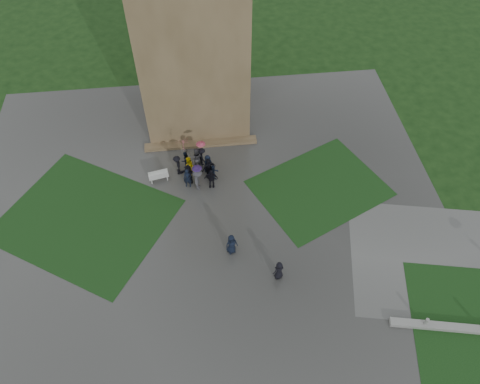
{
  "coord_description": "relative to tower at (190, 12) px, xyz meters",
  "views": [
    {
      "loc": [
        0.1,
        -16.83,
        26.39
      ],
      "look_at": [
        2.46,
        4.28,
        1.2
      ],
      "focal_mm": 35.0,
      "sensor_mm": 36.0,
      "label": 1
    }
  ],
  "objects": [
    {
      "name": "ground",
      "position": [
        0.0,
        -15.0,
        -9.0
      ],
      "size": [
        120.0,
        120.0,
        0.0
      ],
      "primitive_type": "plane",
      "color": "black"
    },
    {
      "name": "tower_plinth",
      "position": [
        0.0,
        -4.4,
        -8.87
      ],
      "size": [
        9.0,
        0.8,
        0.22
      ],
      "primitive_type": "cube",
      "color": "brown",
      "rests_on": "plaza"
    },
    {
      "name": "plaza",
      "position": [
        0.0,
        -13.0,
        -8.99
      ],
      "size": [
        34.0,
        34.0,
        0.02
      ],
      "primitive_type": "cube",
      "color": "#353533",
      "rests_on": "ground"
    },
    {
      "name": "bench",
      "position": [
        -3.35,
        -7.85,
        -8.54
      ],
      "size": [
        1.54,
        0.75,
        0.86
      ],
      "rotation": [
        0.0,
        0.0,
        0.2
      ],
      "color": "#B5B5B0",
      "rests_on": "plaza"
    },
    {
      "name": "pedestrian_mid",
      "position": [
        1.44,
        -14.8,
        -8.14
      ],
      "size": [
        0.96,
        0.8,
        1.69
      ],
      "primitive_type": "imported",
      "rotation": [
        0.0,
        0.0,
        0.34
      ],
      "color": "black",
      "rests_on": "plaza"
    },
    {
      "name": "lawn_inset_left",
      "position": [
        -8.5,
        -11.0,
        -8.97
      ],
      "size": [
        14.1,
        13.46,
        0.01
      ],
      "primitive_type": "cube",
      "rotation": [
        0.0,
        0.0,
        -0.56
      ],
      "color": "black",
      "rests_on": "plaza"
    },
    {
      "name": "tower",
      "position": [
        0.0,
        0.0,
        0.0
      ],
      "size": [
        8.0,
        8.0,
        18.0
      ],
      "primitive_type": "cube",
      "color": "brown",
      "rests_on": "ground"
    },
    {
      "name": "visitor_cluster",
      "position": [
        -0.52,
        -7.76,
        -7.84
      ],
      "size": [
        3.45,
        3.68,
        2.72
      ],
      "color": "black",
      "rests_on": "plaza"
    },
    {
      "name": "lawn_inset_right",
      "position": [
        8.5,
        -10.0,
        -8.97
      ],
      "size": [
        11.12,
        10.15,
        0.01
      ],
      "primitive_type": "cube",
      "rotation": [
        0.0,
        0.0,
        0.44
      ],
      "color": "black",
      "rests_on": "plaza"
    },
    {
      "name": "pedestrian_near",
      "position": [
        4.22,
        -17.04,
        -8.21
      ],
      "size": [
        0.9,
        0.79,
        1.54
      ],
      "primitive_type": "imported",
      "rotation": [
        0.0,
        0.0,
        3.59
      ],
      "color": "black",
      "rests_on": "plaza"
    }
  ]
}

